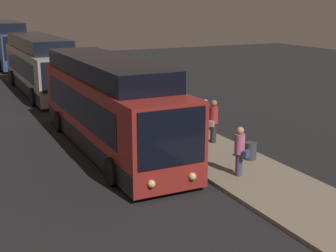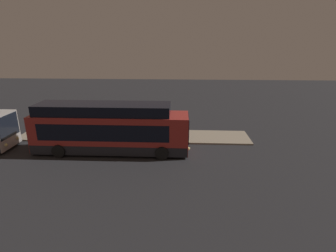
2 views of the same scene
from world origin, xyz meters
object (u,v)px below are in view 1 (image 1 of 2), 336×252
(bus_lead, at_px, (108,108))
(passenger_waiting, at_px, (213,120))
(bus_second, at_px, (40,67))
(passenger_boarding, at_px, (205,117))
(bus_third, at_px, (7,46))
(trash_bin, at_px, (251,151))
(passenger_with_bags, at_px, (240,149))
(suitcase, at_px, (192,128))
(sign_post, at_px, (166,97))

(bus_lead, bearing_deg, passenger_waiting, 68.16)
(bus_second, height_order, passenger_boarding, bus_second)
(bus_third, bearing_deg, passenger_boarding, 8.04)
(bus_lead, xyz_separation_m, trash_bin, (4.12, 4.17, -1.22))
(passenger_waiting, distance_m, trash_bin, 2.59)
(bus_second, bearing_deg, passenger_with_bags, 8.19)
(suitcase, xyz_separation_m, sign_post, (-1.79, -0.44, 1.12))
(passenger_with_bags, relative_size, suitcase, 1.89)
(bus_second, height_order, sign_post, bus_second)
(passenger_waiting, bearing_deg, passenger_with_bags, 127.37)
(bus_lead, relative_size, trash_bin, 17.89)
(bus_second, xyz_separation_m, passenger_waiting, (15.62, 4.04, -0.55))
(bus_lead, relative_size, bus_second, 0.93)
(passenger_waiting, height_order, suitcase, passenger_waiting)
(passenger_waiting, distance_m, passenger_with_bags, 3.96)
(passenger_boarding, relative_size, trash_bin, 2.53)
(bus_lead, bearing_deg, bus_third, 180.00)
(passenger_boarding, height_order, passenger_waiting, passenger_waiting)
(passenger_with_bags, xyz_separation_m, suitcase, (-5.16, 1.02, -0.60))
(bus_lead, distance_m, bus_second, 14.00)
(bus_lead, relative_size, sign_post, 5.22)
(bus_lead, xyz_separation_m, bus_second, (-14.00, 0.00, 0.00))
(bus_lead, distance_m, suitcase, 4.00)
(bus_second, bearing_deg, trash_bin, 12.96)
(bus_second, bearing_deg, suitcase, 14.99)
(bus_third, xyz_separation_m, passenger_boarding, (30.04, 4.24, -0.88))
(bus_third, bearing_deg, passenger_waiting, 7.41)
(bus_lead, distance_m, passenger_boarding, 4.33)
(passenger_boarding, xyz_separation_m, trash_bin, (3.56, -0.07, -0.55))
(passenger_boarding, height_order, passenger_with_bags, passenger_with_bags)
(passenger_waiting, height_order, trash_bin, passenger_waiting)
(passenger_waiting, distance_m, sign_post, 3.29)
(passenger_with_bags, bearing_deg, trash_bin, -160.57)
(suitcase, bearing_deg, trash_bin, 5.30)
(trash_bin, bearing_deg, passenger_boarding, 178.83)
(sign_post, bearing_deg, bus_third, -173.12)
(bus_third, height_order, passenger_boarding, bus_third)
(bus_lead, height_order, bus_third, bus_third)
(bus_third, bearing_deg, passenger_with_bags, 4.58)
(bus_second, relative_size, sign_post, 5.59)
(bus_third, distance_m, trash_bin, 33.88)
(suitcase, height_order, trash_bin, suitcase)
(passenger_waiting, relative_size, suitcase, 2.00)
(suitcase, bearing_deg, passenger_boarding, 51.52)
(bus_third, relative_size, trash_bin, 18.49)
(bus_second, xyz_separation_m, trash_bin, (18.12, 4.17, -1.22))
(bus_third, bearing_deg, bus_second, 0.00)
(passenger_boarding, xyz_separation_m, suitcase, (-0.35, -0.43, -0.53))
(passenger_waiting, relative_size, sign_post, 0.82)
(bus_third, height_order, trash_bin, bus_third)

